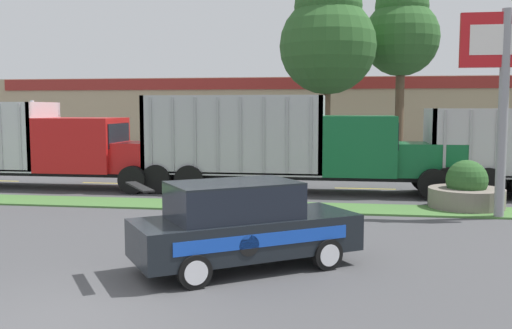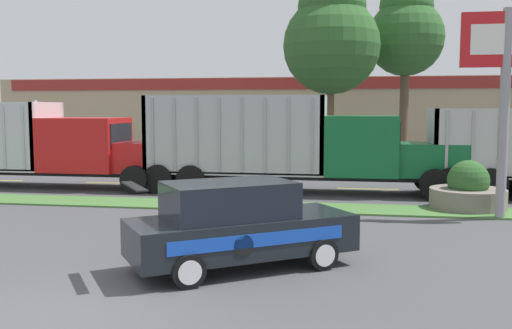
{
  "view_description": "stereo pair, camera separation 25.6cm",
  "coord_description": "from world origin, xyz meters",
  "px_view_note": "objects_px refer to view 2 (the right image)",
  "views": [
    {
      "loc": [
        4.14,
        -8.07,
        3.21
      ],
      "look_at": [
        1.51,
        8.92,
        1.5
      ],
      "focal_mm": 40.0,
      "sensor_mm": 36.0,
      "label": 1
    },
    {
      "loc": [
        4.4,
        -8.03,
        3.21
      ],
      "look_at": [
        1.51,
        8.92,
        1.5
      ],
      "focal_mm": 40.0,
      "sensor_mm": 36.0,
      "label": 2
    }
  ],
  "objects_px": {
    "dump_truck_trail": "(324,151)",
    "rally_car": "(238,225)",
    "stone_planter": "(468,192)",
    "dump_truck_mid": "(54,149)",
    "store_sign_post": "(506,71)"
  },
  "relations": [
    {
      "from": "dump_truck_trail",
      "to": "rally_car",
      "type": "relative_size",
      "value": 2.56
    },
    {
      "from": "rally_car",
      "to": "stone_planter",
      "type": "bearing_deg",
      "value": 52.99
    },
    {
      "from": "dump_truck_mid",
      "to": "rally_car",
      "type": "relative_size",
      "value": 2.47
    },
    {
      "from": "dump_truck_mid",
      "to": "store_sign_post",
      "type": "xyz_separation_m",
      "value": [
        16.21,
        -4.09,
        2.68
      ]
    },
    {
      "from": "store_sign_post",
      "to": "stone_planter",
      "type": "relative_size",
      "value": 2.55
    },
    {
      "from": "dump_truck_mid",
      "to": "rally_car",
      "type": "height_order",
      "value": "dump_truck_mid"
    },
    {
      "from": "dump_truck_mid",
      "to": "dump_truck_trail",
      "type": "height_order",
      "value": "dump_truck_trail"
    },
    {
      "from": "dump_truck_mid",
      "to": "stone_planter",
      "type": "height_order",
      "value": "dump_truck_mid"
    },
    {
      "from": "dump_truck_trail",
      "to": "rally_car",
      "type": "bearing_deg",
      "value": -96.26
    },
    {
      "from": "dump_truck_mid",
      "to": "store_sign_post",
      "type": "height_order",
      "value": "store_sign_post"
    },
    {
      "from": "dump_truck_mid",
      "to": "stone_planter",
      "type": "bearing_deg",
      "value": -9.47
    },
    {
      "from": "dump_truck_trail",
      "to": "store_sign_post",
      "type": "distance_m",
      "value": 7.3
    },
    {
      "from": "dump_truck_mid",
      "to": "dump_truck_trail",
      "type": "bearing_deg",
      "value": 0.81
    },
    {
      "from": "stone_planter",
      "to": "dump_truck_mid",
      "type": "bearing_deg",
      "value": 170.53
    },
    {
      "from": "store_sign_post",
      "to": "stone_planter",
      "type": "bearing_deg",
      "value": 112.56
    }
  ]
}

